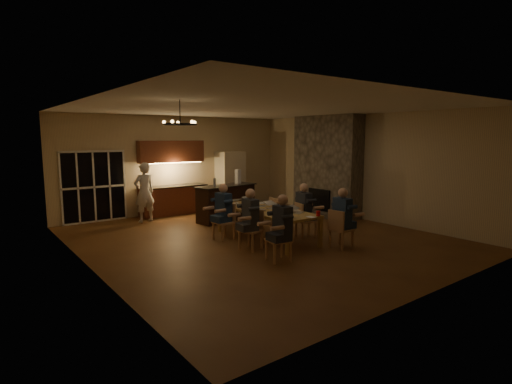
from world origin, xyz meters
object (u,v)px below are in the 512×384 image
object	(u,v)px
laptop_a	(286,212)
mug_mid	(256,204)
refrigerator	(230,180)
chandelier	(180,124)
redcup_mid	(243,207)
bar_blender	(238,176)
chair_left_far	(224,222)
laptop_c	(258,206)
mug_front	(276,210)
can_right	(268,204)
laptop_b	(298,208)
laptop_f	(251,199)
redcup_near	(318,213)
can_silver	(286,210)
dining_table	(266,224)
plate_near	(295,211)
person_left_far	(224,212)
bar_island	(226,203)
plate_left	(283,216)
person_right_mid	(304,211)
chair_right_far	(280,214)
can_cola	(230,200)
chair_right_near	(341,229)
chair_left_near	(278,240)
person_left_near	(282,228)
standing_person	(144,192)
bar_bottle	(214,182)
plate_far	(262,203)
laptop_e	(232,200)
chair_right_mid	(306,220)
person_left_mid	(250,219)
laptop_d	(273,204)

from	to	relation	value
laptop_a	mug_mid	distance (m)	1.58
refrigerator	chandelier	size ratio (longest dim) A/B	3.15
redcup_mid	bar_blender	distance (m)	2.66
chair_left_far	laptop_c	bearing A→B (deg)	41.38
mug_front	can_right	size ratio (longest dim) A/B	0.83
laptop_b	laptop_f	distance (m)	1.84
laptop_b	redcup_near	bearing A→B (deg)	-104.23
chandelier	can_silver	xyz separation A→B (m)	(2.66, 0.01, -1.94)
dining_table	plate_near	world-z (taller)	plate_near
person_left_far	chandelier	distance (m)	3.00
bar_island	plate_left	bearing A→B (deg)	-110.85
laptop_b	bar_island	bearing A→B (deg)	62.69
person_right_mid	mug_front	xyz separation A→B (m)	(-0.90, 0.00, 0.11)
mug_mid	chair_right_far	bearing A→B (deg)	3.46
person_left_far	can_cola	xyz separation A→B (m)	(0.73, 0.82, 0.12)
chair_right_near	redcup_near	xyz separation A→B (m)	(-0.46, 0.29, 0.37)
redcup_mid	chair_left_near	bearing A→B (deg)	-103.77
laptop_a	can_silver	world-z (taller)	laptop_a
redcup_near	plate_left	xyz separation A→B (m)	(-0.67, 0.41, -0.05)
person_left_near	standing_person	size ratio (longest dim) A/B	0.78
standing_person	laptop_a	distance (m)	5.01
person_left_near	laptop_b	world-z (taller)	person_left_near
laptop_f	bar_bottle	xyz separation A→B (m)	(-0.32, 1.38, 0.34)
laptop_b	bar_bottle	bearing A→B (deg)	70.68
mug_mid	bar_bottle	distance (m)	1.94
redcup_mid	can_cola	size ratio (longest dim) A/B	1.00
plate_far	bar_bottle	distance (m)	1.76
laptop_e	can_silver	size ratio (longest dim) A/B	2.67
chair_right_mid	laptop_c	world-z (taller)	laptop_c
chair_left_far	can_silver	size ratio (longest dim) A/B	7.42
plate_left	can_right	bearing A→B (deg)	64.75
person_left_far	plate_near	size ratio (longest dim) A/B	5.05
chair_right_far	person_right_mid	world-z (taller)	person_right_mid
refrigerator	chair_right_mid	world-z (taller)	refrigerator
chandelier	laptop_f	xyz separation A→B (m)	(2.89, 1.68, -1.89)
can_right	chair_left_far	bearing A→B (deg)	168.22
person_left_mid	standing_person	distance (m)	4.37
refrigerator	chair_right_far	size ratio (longest dim) A/B	2.25
person_left_mid	bar_blender	bearing A→B (deg)	156.45
standing_person	mug_front	xyz separation A→B (m)	(1.53, -4.25, -0.09)
person_left_mid	chair_right_far	bearing A→B (deg)	127.41
laptop_a	plate_far	xyz separation A→B (m)	(0.71, 1.79, -0.10)
person_left_near	laptop_a	world-z (taller)	person_left_near
chair_left_near	can_cola	bearing A→B (deg)	177.03
laptop_d	laptop_f	bearing A→B (deg)	76.74
person_right_mid	bar_bottle	bearing A→B (deg)	25.25
person_right_mid	laptop_f	xyz separation A→B (m)	(-0.53, 1.49, 0.17)
person_right_mid	laptop_f	bearing A→B (deg)	28.33
chair_right_far	standing_person	xyz separation A→B (m)	(-2.53, 3.24, 0.44)
chair_right_far	can_silver	bearing A→B (deg)	154.15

